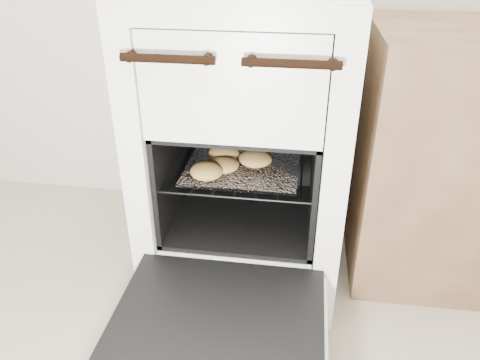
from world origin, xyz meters
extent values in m
cube|color=silver|center=(0.05, 1.18, 0.46)|extent=(0.60, 0.64, 0.93)
cylinder|color=black|center=(-0.09, 0.84, 0.80)|extent=(0.22, 0.02, 0.02)
cylinder|color=black|center=(0.19, 0.84, 0.80)|extent=(0.22, 0.02, 0.02)
cube|color=black|center=(0.05, 0.65, 0.21)|extent=(0.52, 0.40, 0.02)
cube|color=silver|center=(0.05, 0.65, 0.19)|extent=(0.54, 0.42, 0.02)
cylinder|color=black|center=(-0.17, 1.10, 0.41)|extent=(0.01, 0.42, 0.01)
cylinder|color=black|center=(0.27, 1.10, 0.41)|extent=(0.01, 0.42, 0.01)
cylinder|color=black|center=(0.05, 0.90, 0.41)|extent=(0.43, 0.01, 0.01)
cylinder|color=black|center=(0.05, 1.30, 0.41)|extent=(0.43, 0.01, 0.01)
cylinder|color=black|center=(-0.13, 1.10, 0.41)|extent=(0.01, 0.40, 0.01)
cylinder|color=black|center=(-0.07, 1.10, 0.41)|extent=(0.01, 0.40, 0.01)
cylinder|color=black|center=(-0.01, 1.10, 0.41)|extent=(0.01, 0.40, 0.01)
cylinder|color=black|center=(0.05, 1.10, 0.41)|extent=(0.01, 0.40, 0.01)
cylinder|color=black|center=(0.11, 1.10, 0.41)|extent=(0.01, 0.40, 0.01)
cylinder|color=black|center=(0.17, 1.10, 0.41)|extent=(0.01, 0.40, 0.01)
cylinder|color=black|center=(0.23, 1.10, 0.41)|extent=(0.01, 0.40, 0.01)
cube|color=white|center=(0.05, 1.08, 0.42)|extent=(0.34, 0.30, 0.01)
ellipsoid|color=tan|center=(-0.04, 0.98, 0.45)|extent=(0.10, 0.10, 0.05)
ellipsoid|color=tan|center=(-0.01, 1.11, 0.44)|extent=(0.14, 0.14, 0.04)
ellipsoid|color=tan|center=(0.00, 1.03, 0.44)|extent=(0.13, 0.13, 0.04)
ellipsoid|color=tan|center=(0.09, 1.08, 0.44)|extent=(0.14, 0.14, 0.04)
camera|label=1|loc=(0.23, -0.19, 1.08)|focal=35.00mm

